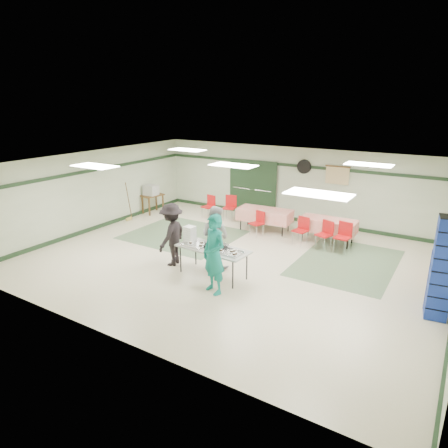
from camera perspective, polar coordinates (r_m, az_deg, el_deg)
The scene contains 39 objects.
floor at distance 11.32m, azimuth 1.24°, elevation -5.13°, with size 11.00×11.00×0.00m, color beige.
ceiling at distance 10.58m, azimuth 1.34°, elevation 8.49°, with size 11.00×11.00×0.00m, color silver.
wall_back at distance 14.82m, azimuth 10.20°, elevation 5.53°, with size 11.00×11.00×0.00m, color beige.
wall_front at distance 7.57m, azimuth -16.39°, elevation -6.67°, with size 11.00×11.00×0.00m, color beige.
wall_left at distance 14.37m, azimuth -18.02°, elevation 4.58°, with size 9.00×9.00×0.00m, color beige.
trim_back at distance 14.66m, azimuth 10.31°, elevation 8.19°, with size 11.00×0.06×0.10m, color #1B321C.
baseboard_back at distance 15.10m, azimuth 9.90°, elevation 0.72°, with size 11.00×0.06×0.12m, color #1B321C.
trim_left at distance 14.22m, azimuth -18.21°, elevation 7.31°, with size 9.00×0.06×0.10m, color #1B321C.
baseboard_left at distance 14.68m, azimuth -17.48°, elevation -0.34°, with size 9.00×0.06×0.12m, color #1B321C.
green_patch_a at distance 13.41m, azimuth -5.80°, elevation -1.53°, with size 3.50×3.00×0.01m, color #5D7A59.
green_patch_b at distance 11.65m, azimuth 17.13°, elevation -5.27°, with size 2.50×3.50×0.01m, color #5D7A59.
double_door_left at distance 15.74m, azimuth 2.60°, elevation 5.38°, with size 0.90×0.06×2.10m, color gray.
double_door_right at distance 15.32m, azimuth 5.71°, elevation 4.96°, with size 0.90×0.06×2.10m, color gray.
door_frame at distance 15.51m, azimuth 4.08°, elevation 5.17°, with size 2.00×0.03×2.15m, color #1B321C.
wall_fan at distance 14.53m, azimuth 11.37°, elevation 8.04°, with size 0.50×0.50×0.10m, color black.
scroll_banner at distance 14.20m, azimuth 15.87°, elevation 6.68°, with size 0.80×0.02×0.60m, color #CDB680.
serving_table at distance 10.08m, azimuth -1.61°, elevation -3.67°, with size 1.95×0.90×0.76m.
sheet_tray_right at distance 9.73m, azimuth 0.78°, elevation -4.13°, with size 0.61×0.47×0.02m, color silver.
sheet_tray_mid at distance 10.21m, azimuth -1.22°, elevation -3.05°, with size 0.56×0.42×0.02m, color silver.
sheet_tray_left at distance 10.28m, azimuth -4.15°, elevation -2.96°, with size 0.61×0.46×0.02m, color silver.
baking_pan at distance 10.00m, azimuth -1.23°, elevation -3.34°, with size 0.51×0.32×0.08m, color black.
foam_box_stack at distance 10.47m, azimuth -4.91°, elevation -1.43°, with size 0.26×0.24×0.42m, color white.
volunteer_teal at distance 9.16m, azimuth -1.43°, elevation -4.36°, with size 0.69×0.45×1.89m, color #128177.
volunteer_grey at distance 10.61m, azimuth -1.26°, elevation -1.82°, with size 0.82×0.64×1.69m, color gray.
volunteer_dark at distance 10.83m, azimuth -7.47°, elevation -1.50°, with size 1.11×0.64×1.72m, color black.
dining_table_a at distance 12.92m, azimuth 14.62°, elevation -0.12°, with size 1.73×0.79×0.77m.
dining_table_b at distance 13.68m, azimuth 5.83°, elevation 1.35°, with size 1.87×0.94×0.77m.
chair_a at distance 12.38m, azimuth 14.33°, elevation -1.08°, with size 0.51×0.51×0.86m.
chair_b at distance 12.61m, azimuth 11.06°, elevation -0.51°, with size 0.48×0.48×0.86m.
chair_c at distance 12.24m, azimuth 16.74°, elevation -1.37°, with size 0.46×0.46×0.90m.
chair_d at distance 13.18m, azimuth 4.92°, elevation 0.46°, with size 0.49×0.49×0.83m.
chair_loose_a at distance 14.86m, azimuth 0.88°, elevation 2.74°, with size 0.50×0.50×0.92m.
chair_loose_b at distance 15.10m, azimuth -2.08°, elevation 2.85°, with size 0.47×0.47×0.87m.
crate_stack_blue_a at distance 9.16m, azimuth 28.76°, elevation -5.64°, with size 0.42×0.42×2.19m, color navy.
crate_stack_red at distance 11.19m, azimuth 29.18°, elevation -4.03°, with size 0.42×0.42×1.35m, color maroon.
crate_stack_blue_b at distance 9.69m, azimuth 28.58°, elevation -7.01°, with size 0.43×0.43×1.38m, color navy.
printer_table at distance 15.98m, azimuth -10.17°, elevation 3.76°, with size 0.68×0.91×0.74m.
office_printer at distance 15.86m, azimuth -10.40°, elevation 4.79°, with size 0.49×0.43×0.39m, color #A5A5A1.
broom at distance 15.16m, azimuth -13.46°, elevation 3.25°, with size 0.03×0.03×1.44m, color brown.
Camera 1 is at (5.29, -9.01, 4.37)m, focal length 32.00 mm.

